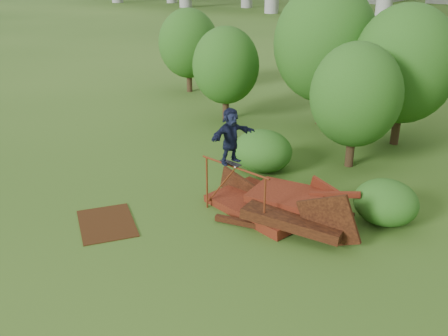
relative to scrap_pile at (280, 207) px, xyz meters
The scene contains 13 objects.
ground 3.00m from the scrap_pile, 105.21° to the right, with size 240.00×240.00×0.00m, color #2D5116.
scrap_pile is the anchor object (origin of this frame).
grind_rail 1.74m from the scrap_pile, 137.47° to the right, with size 2.70×0.32×1.83m.
skateboard 2.20m from the scrap_pile, 142.03° to the right, with size 0.76×0.27×0.08m.
skater 2.88m from the scrap_pile, 142.03° to the right, with size 1.60×0.51×1.72m, color black.
flat_plate 5.48m from the scrap_pile, 138.08° to the right, with size 2.30×1.65×0.03m, color #381F0C.
tree_0 11.13m from the scrap_pile, 136.54° to the left, with size 3.35×3.35×4.72m.
tree_1 11.02m from the scrap_pile, 110.67° to the left, with size 4.89×4.89×6.80m.
tree_2 5.98m from the scrap_pile, 91.04° to the left, with size 3.49×3.49×4.92m.
tree_3 9.66m from the scrap_pile, 87.50° to the left, with size 4.39×4.39×6.09m.
tree_6 17.37m from the scrap_pile, 140.85° to the left, with size 3.63×3.63×5.07m.
shrub_left 3.93m from the scrap_pile, 131.78° to the left, with size 2.34×2.16×1.62m, color #295215.
shrub_right 3.26m from the scrap_pile, 31.40° to the left, with size 2.00×1.84×1.42m, color #295215.
Camera 1 is at (8.00, -9.45, 7.60)m, focal length 40.00 mm.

